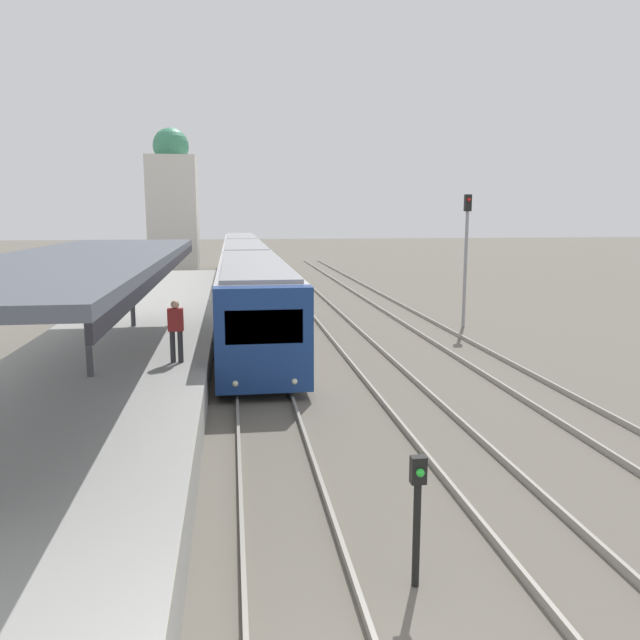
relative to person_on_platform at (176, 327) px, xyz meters
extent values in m
cube|color=#4C515B|center=(-1.97, -1.16, 1.91)|extent=(4.00, 17.23, 0.20)
cube|color=black|center=(-0.01, -1.16, 1.69)|extent=(0.08, 17.23, 0.24)
cylinder|color=#47474C|center=(-1.97, -1.16, 0.43)|extent=(0.16, 0.16, 2.75)
cylinder|color=#47474C|center=(-1.97, 5.73, 0.43)|extent=(0.16, 0.16, 2.75)
cylinder|color=#2D2D33|center=(-0.10, 0.00, -0.52)|extent=(0.14, 0.14, 0.85)
cylinder|color=#2D2D33|center=(0.10, 0.00, -0.52)|extent=(0.14, 0.14, 0.85)
cube|color=maroon|center=(0.00, 0.00, 0.21)|extent=(0.40, 0.22, 0.60)
sphere|color=tan|center=(0.00, 0.00, 0.61)|extent=(0.22, 0.22, 0.22)
cube|color=navy|center=(2.27, -0.56, -0.27)|extent=(2.54, 0.70, 2.74)
cube|color=black|center=(2.27, -0.89, 0.12)|extent=(1.98, 0.04, 0.88)
sphere|color=#EFEACC|center=(1.51, -0.90, -1.34)|extent=(0.16, 0.16, 0.16)
sphere|color=#EFEACC|center=(3.03, -0.90, -1.34)|extent=(0.16, 0.16, 0.16)
cube|color=silver|center=(2.27, 6.85, -0.27)|extent=(2.54, 14.12, 2.74)
cube|color=gray|center=(2.27, 6.85, 1.16)|extent=(2.23, 13.84, 0.12)
cube|color=black|center=(2.27, 6.85, 0.03)|extent=(2.56, 12.99, 0.71)
cylinder|color=black|center=(1.20, 2.26, -1.56)|extent=(0.12, 0.70, 0.70)
cylinder|color=black|center=(3.35, 2.26, -1.56)|extent=(0.12, 0.70, 0.70)
cylinder|color=black|center=(1.20, 11.43, -1.56)|extent=(0.12, 0.70, 0.70)
cylinder|color=black|center=(3.35, 11.43, -1.56)|extent=(0.12, 0.70, 0.70)
cube|color=silver|center=(2.27, 21.31, -0.27)|extent=(2.54, 14.12, 2.74)
cube|color=gray|center=(2.27, 21.31, 1.16)|extent=(2.23, 13.84, 0.12)
cube|color=black|center=(2.27, 21.31, 0.03)|extent=(2.56, 12.99, 0.71)
cylinder|color=black|center=(1.20, 16.73, -1.56)|extent=(0.12, 0.70, 0.70)
cylinder|color=black|center=(3.35, 16.73, -1.56)|extent=(0.12, 0.70, 0.70)
cylinder|color=black|center=(1.20, 25.90, -1.56)|extent=(0.12, 0.70, 0.70)
cylinder|color=black|center=(3.35, 25.90, -1.56)|extent=(0.12, 0.70, 0.70)
cube|color=silver|center=(2.27, 35.78, -0.27)|extent=(2.54, 14.12, 2.74)
cube|color=gray|center=(2.27, 35.78, 1.16)|extent=(2.23, 13.84, 0.12)
cube|color=black|center=(2.27, 35.78, 0.03)|extent=(2.56, 12.99, 0.71)
cylinder|color=black|center=(1.20, 31.20, -1.56)|extent=(0.12, 0.70, 0.70)
cylinder|color=black|center=(3.35, 31.20, -1.56)|extent=(0.12, 0.70, 0.70)
cylinder|color=black|center=(1.20, 40.37, -1.56)|extent=(0.12, 0.70, 0.70)
cylinder|color=black|center=(3.35, 40.37, -1.56)|extent=(0.12, 0.70, 0.70)
cylinder|color=black|center=(3.80, -9.20, -1.19)|extent=(0.10, 0.10, 1.44)
cube|color=black|center=(3.80, -9.20, -0.29)|extent=(0.20, 0.14, 0.36)
sphere|color=green|center=(3.80, -9.29, -0.29)|extent=(0.11, 0.11, 0.11)
cylinder|color=gray|center=(11.41, 9.06, 0.92)|extent=(0.14, 0.14, 5.67)
cube|color=black|center=(11.41, 9.06, 3.41)|extent=(0.28, 0.20, 0.70)
sphere|color=red|center=(11.41, 8.94, 3.55)|extent=(0.14, 0.14, 0.14)
cube|color=silver|center=(-3.25, 37.72, 2.88)|extent=(4.00, 4.00, 9.58)
sphere|color=#3D8966|center=(-3.25, 37.72, 8.48)|extent=(2.94, 2.94, 2.94)
camera|label=1|loc=(1.50, -16.48, 2.94)|focal=35.00mm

